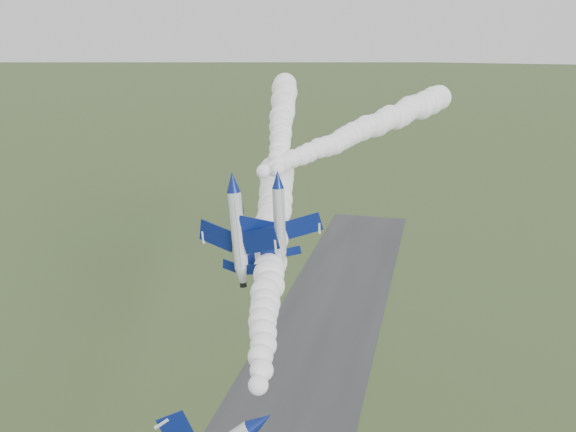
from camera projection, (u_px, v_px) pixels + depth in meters
name	position (u px, v px, depth m)	size (l,w,h in m)	color
jet_lead	(261.00, 422.00, 50.63)	(6.32, 11.95, 8.20)	silver
smoke_trail_jet_lead	(271.00, 243.00, 83.29)	(5.70, 64.80, 5.70)	white
jet_pair_left	(232.00, 182.00, 74.48)	(11.90, 13.77, 3.56)	silver
smoke_trail_jet_pair_left	(370.00, 127.00, 102.82)	(4.97, 64.34, 4.97)	white
jet_pair_right	(278.00, 179.00, 73.71)	(10.13, 11.81, 2.96)	silver
smoke_trail_jet_pair_right	(282.00, 116.00, 111.37)	(5.24, 74.32, 5.24)	white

